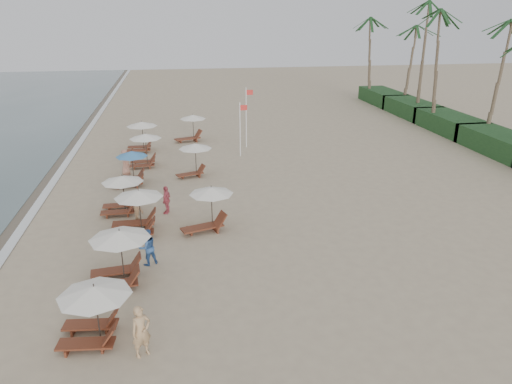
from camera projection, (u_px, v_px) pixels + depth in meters
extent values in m
plane|color=tan|center=(255.00, 266.00, 21.07)|extent=(160.00, 160.00, 0.00)
cube|color=#6B5E4C|center=(18.00, 201.00, 28.34)|extent=(3.20, 140.00, 0.01)
cube|color=white|center=(41.00, 200.00, 28.54)|extent=(0.50, 140.00, 0.02)
cube|color=#193D1C|center=(501.00, 144.00, 37.66)|extent=(3.20, 8.00, 1.60)
cube|color=#193D1C|center=(450.00, 123.00, 44.59)|extent=(3.20, 8.00, 1.60)
cube|color=#193D1C|center=(412.00, 108.00, 51.51)|extent=(3.20, 8.00, 1.60)
cube|color=#193D1C|center=(383.00, 97.00, 58.44)|extent=(3.20, 8.00, 1.60)
cylinder|color=brown|center=(493.00, 84.00, 39.60)|extent=(0.36, 0.36, 9.80)
cylinder|color=brown|center=(440.00, 72.00, 43.98)|extent=(0.36, 0.36, 10.60)
cylinder|color=brown|center=(422.00, 62.00, 48.79)|extent=(0.36, 0.36, 11.40)
cylinder|color=brown|center=(406.00, 69.00, 54.15)|extent=(0.36, 0.36, 9.00)
cylinder|color=brown|center=(373.00, 61.00, 58.53)|extent=(0.36, 0.36, 9.80)
cylinder|color=black|center=(97.00, 314.00, 16.03)|extent=(0.05, 0.05, 1.98)
cone|color=white|center=(94.00, 291.00, 15.72)|extent=(2.45, 2.45, 0.35)
cylinder|color=black|center=(122.00, 258.00, 19.40)|extent=(0.05, 0.05, 2.27)
cone|color=white|center=(120.00, 235.00, 19.04)|extent=(2.46, 2.46, 0.35)
cylinder|color=black|center=(140.00, 212.00, 23.92)|extent=(0.05, 0.05, 2.18)
cone|color=white|center=(138.00, 194.00, 23.57)|extent=(2.41, 2.41, 0.35)
cylinder|color=black|center=(124.00, 195.00, 26.41)|extent=(0.05, 0.05, 2.05)
cone|color=white|center=(122.00, 179.00, 26.09)|extent=(2.27, 2.27, 0.35)
cylinder|color=black|center=(133.00, 168.00, 30.75)|extent=(0.05, 0.05, 2.14)
cone|color=teal|center=(132.00, 154.00, 30.41)|extent=(2.03, 2.03, 0.35)
cylinder|color=black|center=(146.00, 151.00, 34.39)|extent=(0.05, 0.05, 2.32)
cone|color=white|center=(145.00, 136.00, 34.01)|extent=(2.27, 2.27, 0.35)
cylinder|color=black|center=(143.00, 137.00, 38.20)|extent=(0.05, 0.05, 2.30)
cone|color=white|center=(142.00, 124.00, 37.83)|extent=(2.42, 2.42, 0.35)
cylinder|color=black|center=(212.00, 209.00, 24.43)|extent=(0.05, 0.05, 2.15)
cone|color=white|center=(211.00, 191.00, 24.09)|extent=(2.24, 2.24, 0.35)
cylinder|color=black|center=(196.00, 160.00, 32.47)|extent=(0.05, 0.05, 2.15)
cone|color=white|center=(195.00, 146.00, 32.13)|extent=(2.24, 2.24, 0.35)
cylinder|color=black|center=(193.00, 128.00, 41.48)|extent=(0.05, 0.05, 2.15)
cone|color=white|center=(193.00, 117.00, 41.14)|extent=(2.24, 2.24, 0.35)
imported|color=tan|center=(141.00, 331.00, 15.31)|extent=(0.78, 0.69, 1.79)
imported|color=#2F548E|center=(147.00, 247.00, 20.94)|extent=(1.01, 0.92, 1.67)
imported|color=#9B744F|center=(137.00, 205.00, 25.50)|extent=(1.04, 1.23, 1.66)
imported|color=#BA4A56|center=(167.00, 200.00, 26.37)|extent=(0.69, 1.01, 1.59)
imported|color=tan|center=(125.00, 162.00, 32.61)|extent=(0.71, 0.96, 1.78)
cylinder|color=silver|center=(240.00, 130.00, 36.54)|extent=(0.08, 0.08, 4.14)
cube|color=red|center=(244.00, 108.00, 36.00)|extent=(0.55, 0.02, 0.40)
cylinder|color=silver|center=(246.00, 118.00, 38.87)|extent=(0.08, 0.08, 4.87)
cube|color=red|center=(249.00, 92.00, 38.21)|extent=(0.55, 0.02, 0.40)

